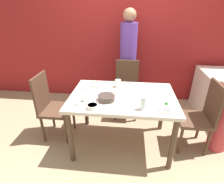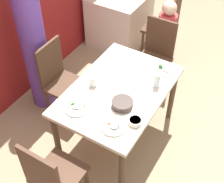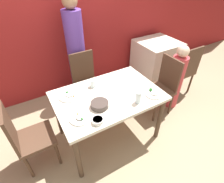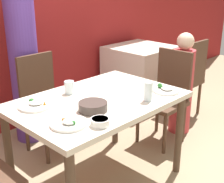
% 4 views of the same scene
% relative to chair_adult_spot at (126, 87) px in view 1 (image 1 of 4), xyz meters
% --- Properties ---
extents(ground_plane, '(10.00, 10.00, 0.00)m').
position_rel_chair_adult_spot_xyz_m(ground_plane, '(-0.03, -0.77, -0.49)').
color(ground_plane, '#998466').
extents(wall_back, '(10.00, 0.06, 2.70)m').
position_rel_chair_adult_spot_xyz_m(wall_back, '(-0.03, 0.64, 0.86)').
color(wall_back, maroon).
rests_on(wall_back, ground_plane).
extents(dining_table, '(1.27, 0.86, 0.74)m').
position_rel_chair_adult_spot_xyz_m(dining_table, '(-0.03, -0.77, 0.16)').
color(dining_table, beige).
rests_on(dining_table, ground_plane).
extents(chair_adult_spot, '(0.40, 0.40, 0.93)m').
position_rel_chair_adult_spot_xyz_m(chair_adult_spot, '(0.00, 0.00, 0.00)').
color(chair_adult_spot, '#4C3323').
rests_on(chair_adult_spot, ground_plane).
extents(chair_child_spot, '(0.40, 0.40, 0.93)m').
position_rel_chair_adult_spot_xyz_m(chair_child_spot, '(0.95, -0.73, 0.00)').
color(chair_child_spot, '#4C3323').
rests_on(chair_child_spot, ground_plane).
extents(chair_empty_left, '(0.40, 0.40, 0.93)m').
position_rel_chair_adult_spot_xyz_m(chair_empty_left, '(-1.01, -0.70, 0.00)').
color(chair_empty_left, '#4C3323').
rests_on(chair_empty_left, ground_plane).
extents(person_adult, '(0.28, 0.28, 1.70)m').
position_rel_chair_adult_spot_xyz_m(person_adult, '(-0.00, 0.31, 0.31)').
color(person_adult, '#5B3893').
rests_on(person_adult, ground_plane).
extents(bowl_curry, '(0.20, 0.20, 0.06)m').
position_rel_chair_adult_spot_xyz_m(bowl_curry, '(-0.21, -0.91, 0.28)').
color(bowl_curry, '#3D332D').
rests_on(bowl_curry, dining_table).
extents(plate_rice_adult, '(0.23, 0.23, 0.06)m').
position_rel_chair_adult_spot_xyz_m(plate_rice_adult, '(-0.44, -0.57, 0.26)').
color(plate_rice_adult, white).
rests_on(plate_rice_adult, dining_table).
extents(plate_rice_child, '(0.23, 0.23, 0.05)m').
position_rel_chair_adult_spot_xyz_m(plate_rice_child, '(-0.46, -0.97, 0.26)').
color(plate_rice_child, white).
rests_on(plate_rice_child, dining_table).
extents(plate_noodles, '(0.21, 0.21, 0.06)m').
position_rel_chair_adult_spot_xyz_m(plate_noodles, '(0.46, -1.05, 0.26)').
color(plate_noodles, white).
rests_on(plate_noodles, dining_table).
extents(bowl_rice_small, '(0.12, 0.12, 0.05)m').
position_rel_chair_adult_spot_xyz_m(bowl_rice_small, '(-0.33, -1.11, 0.27)').
color(bowl_rice_small, white).
rests_on(bowl_rice_small, dining_table).
extents(glass_water_tall, '(0.08, 0.08, 0.10)m').
position_rel_chair_adult_spot_xyz_m(glass_water_tall, '(-0.11, -0.53, 0.30)').
color(glass_water_tall, silver).
rests_on(glass_water_tall, dining_table).
extents(glass_water_short, '(0.06, 0.06, 0.15)m').
position_rel_chair_adult_spot_xyz_m(glass_water_short, '(0.20, -1.07, 0.32)').
color(glass_water_short, silver).
rests_on(glass_water_short, dining_table).
extents(fork_steel, '(0.17, 0.09, 0.01)m').
position_rel_chair_adult_spot_xyz_m(fork_steel, '(0.47, -0.48, 0.25)').
color(fork_steel, silver).
rests_on(fork_steel, dining_table).
extents(background_table, '(0.77, 0.75, 0.75)m').
position_rel_chair_adult_spot_xyz_m(background_table, '(1.62, 0.16, -0.12)').
color(background_table, beige).
rests_on(background_table, ground_plane).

